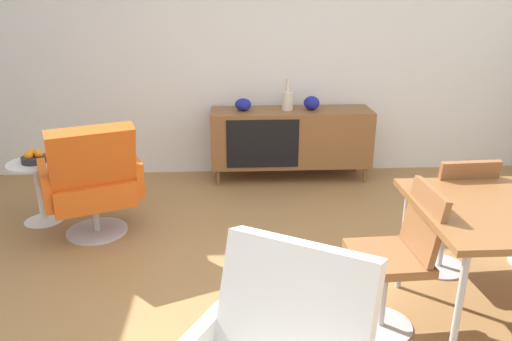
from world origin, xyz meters
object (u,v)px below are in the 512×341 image
Objects in this scene: sideboard at (291,137)px; vase_ceramic_small at (287,100)px; fruit_bowl at (34,158)px; vase_sculptural_dark at (243,105)px; side_table_round at (39,185)px; dining_chair_back_left at (452,210)px; dining_chair_near_window at (399,254)px; vase_cobalt at (312,103)px; lounge_chair_red at (92,180)px.

vase_ceramic_small reaches higher than sideboard.
vase_sculptural_dark is at bearing 27.59° from fruit_bowl.
sideboard reaches higher than side_table_round.
dining_chair_back_left is at bearing -54.76° from vase_sculptural_dark.
dining_chair_near_window is 0.78m from dining_chair_back_left.
dining_chair_near_window is at bearing -31.42° from fruit_bowl.
sideboard is at bearing -0.23° from vase_sculptural_dark.
sideboard is 3.08× the size of side_table_round.
side_table_round is (-2.20, -0.90, -0.12)m from sideboard.
vase_sculptural_dark is (-0.48, 0.00, 0.34)m from sideboard.
dining_chair_near_window reaches higher than vase_sculptural_dark.
dining_chair_near_window is at bearing -31.42° from side_table_round.
vase_cobalt is 2.01m from dining_chair_back_left.
vase_ceramic_small is (0.44, 0.00, 0.04)m from vase_sculptural_dark.
sideboard is at bearing -2.72° from vase_ceramic_small.
vase_cobalt is 0.18× the size of dining_chair_back_left.
dining_chair_near_window is at bearing -31.91° from lounge_chair_red.
side_table_round is (-0.53, 0.30, -0.15)m from lounge_chair_red.
vase_sculptural_dark reaches higher than fruit_bowl.
lounge_chair_red reaches higher than vase_cobalt.
lounge_chair_red is at bearing -144.29° from sideboard.
sideboard is 9.99× the size of vase_sculptural_dark.
fruit_bowl is (-3.05, 0.97, 0.09)m from dining_chair_back_left.
vase_sculptural_dark is at bearing 45.24° from lounge_chair_red.
dining_chair_back_left is at bearing -17.71° from side_table_round.
vase_cobalt reaches higher than sideboard.
lounge_chair_red is at bearing -29.54° from fruit_bowl.
vase_ceramic_small is at bearing 36.41° from lounge_chair_red.
vase_ceramic_small is at bearing 180.00° from vase_cobalt.
dining_chair_near_window is 1.65× the size of side_table_round.
side_table_round is 0.24m from fruit_bowl.
vase_cobalt is 0.78× the size of fruit_bowl.
sideboard is at bearing 114.34° from dining_chair_back_left.
dining_chair_back_left is at bearing -17.72° from fruit_bowl.
vase_sculptural_dark is 2.31m from dining_chair_back_left.
dining_chair_near_window is 4.28× the size of fruit_bowl.
lounge_chair_red reaches higher than side_table_round.
vase_cobalt is 0.24m from vase_ceramic_small.
vase_ceramic_small is 1.55× the size of fruit_bowl.
sideboard is 8.00× the size of fruit_bowl.
lounge_chair_red reaches higher than dining_chair_near_window.
sideboard is 1.69× the size of lounge_chair_red.
dining_chair_near_window reaches higher than side_table_round.
sideboard is 2.45m from dining_chair_near_window.
vase_ceramic_small is (-0.04, 0.00, 0.38)m from sideboard.
fruit_bowl is (-1.72, -0.90, -0.22)m from vase_sculptural_dark.
side_table_round is at bearing -157.34° from vase_ceramic_small.
dining_chair_back_left is (0.89, -1.87, -0.35)m from vase_ceramic_small.
dining_chair_back_left is 1.65× the size of side_table_round.
lounge_chair_red is 0.63m from side_table_round.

